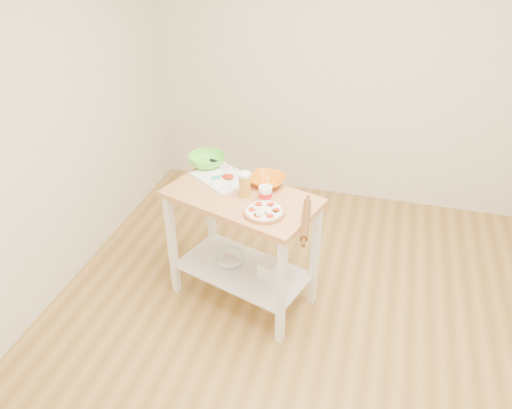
{
  "coord_description": "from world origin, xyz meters",
  "views": [
    {
      "loc": [
        0.26,
        -2.23,
        2.65
      ],
      "look_at": [
        -0.51,
        0.49,
        0.86
      ],
      "focal_mm": 35.0,
      "sensor_mm": 36.0,
      "label": 1
    }
  ],
  "objects_px": {
    "prep_island": "(242,227)",
    "shelf_glass_bowl": "(229,259)",
    "pizza": "(264,212)",
    "cutting_board": "(223,177)",
    "spatula": "(221,177)",
    "orange_bowl": "(267,181)",
    "green_bowl": "(207,160)",
    "beer_pint": "(245,184)",
    "rolling_pin": "(306,220)",
    "yogurt_tub": "(265,194)",
    "shelf_bin": "(269,270)",
    "knife": "(221,163)"
  },
  "relations": [
    {
      "from": "spatula",
      "to": "shelf_bin",
      "type": "bearing_deg",
      "value": -44.57
    },
    {
      "from": "orange_bowl",
      "to": "green_bowl",
      "type": "distance_m",
      "value": 0.53
    },
    {
      "from": "knife",
      "to": "shelf_glass_bowl",
      "type": "bearing_deg",
      "value": -46.48
    },
    {
      "from": "spatula",
      "to": "green_bowl",
      "type": "distance_m",
      "value": 0.23
    },
    {
      "from": "cutting_board",
      "to": "rolling_pin",
      "type": "distance_m",
      "value": 0.79
    },
    {
      "from": "cutting_board",
      "to": "green_bowl",
      "type": "relative_size",
      "value": 1.84
    },
    {
      "from": "yogurt_tub",
      "to": "prep_island",
      "type": "bearing_deg",
      "value": 170.93
    },
    {
      "from": "shelf_glass_bowl",
      "to": "prep_island",
      "type": "bearing_deg",
      "value": -20.04
    },
    {
      "from": "spatula",
      "to": "orange_bowl",
      "type": "relative_size",
      "value": 0.57
    },
    {
      "from": "beer_pint",
      "to": "yogurt_tub",
      "type": "bearing_deg",
      "value": -12.87
    },
    {
      "from": "pizza",
      "to": "cutting_board",
      "type": "distance_m",
      "value": 0.55
    },
    {
      "from": "pizza",
      "to": "yogurt_tub",
      "type": "bearing_deg",
      "value": 102.5
    },
    {
      "from": "rolling_pin",
      "to": "shelf_bin",
      "type": "bearing_deg",
      "value": 146.36
    },
    {
      "from": "cutting_board",
      "to": "shelf_bin",
      "type": "bearing_deg",
      "value": 4.71
    },
    {
      "from": "beer_pint",
      "to": "prep_island",
      "type": "bearing_deg",
      "value": -161.76
    },
    {
      "from": "prep_island",
      "to": "yogurt_tub",
      "type": "relative_size",
      "value": 5.89
    },
    {
      "from": "knife",
      "to": "shelf_bin",
      "type": "height_order",
      "value": "knife"
    },
    {
      "from": "knife",
      "to": "green_bowl",
      "type": "xyz_separation_m",
      "value": [
        -0.1,
        -0.04,
        0.03
      ]
    },
    {
      "from": "orange_bowl",
      "to": "shelf_bin",
      "type": "height_order",
      "value": "orange_bowl"
    },
    {
      "from": "yogurt_tub",
      "to": "shelf_bin",
      "type": "distance_m",
      "value": 0.63
    },
    {
      "from": "prep_island",
      "to": "knife",
      "type": "bearing_deg",
      "value": 126.19
    },
    {
      "from": "pizza",
      "to": "yogurt_tub",
      "type": "xyz_separation_m",
      "value": [
        -0.03,
        0.15,
        0.04
      ]
    },
    {
      "from": "orange_bowl",
      "to": "shelf_glass_bowl",
      "type": "relative_size",
      "value": 1.1
    },
    {
      "from": "green_bowl",
      "to": "yogurt_tub",
      "type": "relative_size",
      "value": 1.4
    },
    {
      "from": "prep_island",
      "to": "cutting_board",
      "type": "height_order",
      "value": "cutting_board"
    },
    {
      "from": "rolling_pin",
      "to": "orange_bowl",
      "type": "bearing_deg",
      "value": 131.08
    },
    {
      "from": "yogurt_tub",
      "to": "shelf_glass_bowl",
      "type": "distance_m",
      "value": 0.72
    },
    {
      "from": "beer_pint",
      "to": "shelf_glass_bowl",
      "type": "bearing_deg",
      "value": 165.48
    },
    {
      "from": "knife",
      "to": "shelf_glass_bowl",
      "type": "height_order",
      "value": "knife"
    },
    {
      "from": "green_bowl",
      "to": "shelf_glass_bowl",
      "type": "relative_size",
      "value": 1.2
    },
    {
      "from": "knife",
      "to": "beer_pint",
      "type": "distance_m",
      "value": 0.48
    },
    {
      "from": "spatula",
      "to": "rolling_pin",
      "type": "height_order",
      "value": "rolling_pin"
    },
    {
      "from": "shelf_glass_bowl",
      "to": "shelf_bin",
      "type": "height_order",
      "value": "shelf_bin"
    },
    {
      "from": "rolling_pin",
      "to": "shelf_bin",
      "type": "height_order",
      "value": "rolling_pin"
    },
    {
      "from": "knife",
      "to": "prep_island",
      "type": "bearing_deg",
      "value": -35.61
    },
    {
      "from": "pizza",
      "to": "beer_pint",
      "type": "relative_size",
      "value": 1.57
    },
    {
      "from": "yogurt_tub",
      "to": "rolling_pin",
      "type": "bearing_deg",
      "value": -30.72
    },
    {
      "from": "rolling_pin",
      "to": "shelf_glass_bowl",
      "type": "xyz_separation_m",
      "value": [
        -0.6,
        0.25,
        -0.63
      ]
    },
    {
      "from": "green_bowl",
      "to": "shelf_bin",
      "type": "height_order",
      "value": "green_bowl"
    },
    {
      "from": "pizza",
      "to": "green_bowl",
      "type": "height_order",
      "value": "green_bowl"
    },
    {
      "from": "cutting_board",
      "to": "green_bowl",
      "type": "distance_m",
      "value": 0.23
    },
    {
      "from": "beer_pint",
      "to": "orange_bowl",
      "type": "bearing_deg",
      "value": 59.67
    },
    {
      "from": "shelf_bin",
      "to": "shelf_glass_bowl",
      "type": "bearing_deg",
      "value": 167.75
    },
    {
      "from": "prep_island",
      "to": "beer_pint",
      "type": "relative_size",
      "value": 6.76
    },
    {
      "from": "prep_island",
      "to": "green_bowl",
      "type": "xyz_separation_m",
      "value": [
        -0.38,
        0.34,
        0.3
      ]
    },
    {
      "from": "spatula",
      "to": "orange_bowl",
      "type": "distance_m",
      "value": 0.34
    },
    {
      "from": "cutting_board",
      "to": "shelf_bin",
      "type": "distance_m",
      "value": 0.75
    },
    {
      "from": "pizza",
      "to": "orange_bowl",
      "type": "height_order",
      "value": "orange_bowl"
    },
    {
      "from": "prep_island",
      "to": "shelf_glass_bowl",
      "type": "bearing_deg",
      "value": 159.96
    },
    {
      "from": "pizza",
      "to": "shelf_bin",
      "type": "distance_m",
      "value": 0.61
    }
  ]
}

